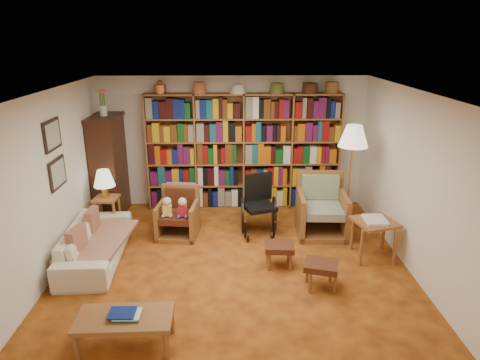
{
  "coord_description": "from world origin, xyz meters",
  "views": [
    {
      "loc": [
        -0.02,
        -5.48,
        3.18
      ],
      "look_at": [
        0.1,
        0.6,
        1.13
      ],
      "focal_mm": 32.0,
      "sensor_mm": 36.0,
      "label": 1
    }
  ],
  "objects_px": {
    "side_table_lamp": "(107,206)",
    "side_table_papers": "(374,226)",
    "sofa": "(96,243)",
    "armchair_sage": "(321,210)",
    "floor_lamp": "(353,140)",
    "coffee_table": "(125,320)",
    "footstool_a": "(279,248)",
    "wheelchair": "(259,206)",
    "footstool_b": "(321,267)",
    "armchair_leather": "(178,215)"
  },
  "relations": [
    {
      "from": "wheelchair",
      "to": "side_table_lamp",
      "type": "bearing_deg",
      "value": 178.18
    },
    {
      "from": "floor_lamp",
      "to": "armchair_leather",
      "type": "bearing_deg",
      "value": -177.76
    },
    {
      "from": "wheelchair",
      "to": "footstool_b",
      "type": "height_order",
      "value": "wheelchair"
    },
    {
      "from": "armchair_sage",
      "to": "coffee_table",
      "type": "height_order",
      "value": "armchair_sage"
    },
    {
      "from": "footstool_b",
      "to": "footstool_a",
      "type": "bearing_deg",
      "value": 131.2
    },
    {
      "from": "sofa",
      "to": "footstool_a",
      "type": "distance_m",
      "value": 2.71
    },
    {
      "from": "armchair_sage",
      "to": "footstool_a",
      "type": "bearing_deg",
      "value": -125.13
    },
    {
      "from": "side_table_lamp",
      "to": "wheelchair",
      "type": "height_order",
      "value": "wheelchair"
    },
    {
      "from": "armchair_sage",
      "to": "side_table_papers",
      "type": "height_order",
      "value": "armchair_sage"
    },
    {
      "from": "wheelchair",
      "to": "side_table_papers",
      "type": "height_order",
      "value": "wheelchair"
    },
    {
      "from": "side_table_lamp",
      "to": "side_table_papers",
      "type": "bearing_deg",
      "value": -13.77
    },
    {
      "from": "armchair_sage",
      "to": "side_table_papers",
      "type": "distance_m",
      "value": 1.12
    },
    {
      "from": "footstool_b",
      "to": "coffee_table",
      "type": "relative_size",
      "value": 0.5
    },
    {
      "from": "floor_lamp",
      "to": "footstool_a",
      "type": "bearing_deg",
      "value": -136.39
    },
    {
      "from": "sofa",
      "to": "wheelchair",
      "type": "xyz_separation_m",
      "value": [
        2.48,
        0.95,
        0.18
      ]
    },
    {
      "from": "sofa",
      "to": "footstool_b",
      "type": "xyz_separation_m",
      "value": [
        3.2,
        -0.81,
        0.03
      ]
    },
    {
      "from": "side_table_lamp",
      "to": "armchair_sage",
      "type": "bearing_deg",
      "value": -1.67
    },
    {
      "from": "coffee_table",
      "to": "side_table_papers",
      "type": "bearing_deg",
      "value": 30.15
    },
    {
      "from": "footstool_b",
      "to": "coffee_table",
      "type": "distance_m",
      "value": 2.56
    },
    {
      "from": "side_table_papers",
      "to": "footstool_a",
      "type": "xyz_separation_m",
      "value": [
        -1.43,
        -0.24,
        -0.22
      ]
    },
    {
      "from": "footstool_b",
      "to": "wheelchair",
      "type": "bearing_deg",
      "value": 112.31
    },
    {
      "from": "armchair_sage",
      "to": "footstool_a",
      "type": "xyz_separation_m",
      "value": [
        -0.82,
        -1.17,
        -0.1
      ]
    },
    {
      "from": "coffee_table",
      "to": "sofa",
      "type": "bearing_deg",
      "value": 114.88
    },
    {
      "from": "side_table_papers",
      "to": "side_table_lamp",
      "type": "bearing_deg",
      "value": 166.23
    },
    {
      "from": "side_table_lamp",
      "to": "footstool_b",
      "type": "distance_m",
      "value": 3.78
    },
    {
      "from": "side_table_lamp",
      "to": "side_table_papers",
      "type": "xyz_separation_m",
      "value": [
        4.24,
        -1.04,
        0.07
      ]
    },
    {
      "from": "footstool_b",
      "to": "armchair_sage",
      "type": "bearing_deg",
      "value": 79.25
    },
    {
      "from": "armchair_sage",
      "to": "footstool_a",
      "type": "height_order",
      "value": "armchair_sage"
    },
    {
      "from": "armchair_sage",
      "to": "floor_lamp",
      "type": "height_order",
      "value": "floor_lamp"
    },
    {
      "from": "floor_lamp",
      "to": "sofa",
      "type": "bearing_deg",
      "value": -166.06
    },
    {
      "from": "armchair_leather",
      "to": "floor_lamp",
      "type": "bearing_deg",
      "value": 2.24
    },
    {
      "from": "sofa",
      "to": "floor_lamp",
      "type": "xyz_separation_m",
      "value": [
        4.0,
        0.99,
        1.3
      ]
    },
    {
      "from": "side_table_papers",
      "to": "footstool_b",
      "type": "relative_size",
      "value": 1.35
    },
    {
      "from": "armchair_leather",
      "to": "floor_lamp",
      "type": "height_order",
      "value": "floor_lamp"
    },
    {
      "from": "floor_lamp",
      "to": "footstool_a",
      "type": "height_order",
      "value": "floor_lamp"
    },
    {
      "from": "armchair_leather",
      "to": "wheelchair",
      "type": "bearing_deg",
      "value": 3.03
    },
    {
      "from": "side_table_papers",
      "to": "armchair_sage",
      "type": "bearing_deg",
      "value": 123.14
    },
    {
      "from": "sofa",
      "to": "footstool_a",
      "type": "relative_size",
      "value": 4.41
    },
    {
      "from": "side_table_lamp",
      "to": "wheelchair",
      "type": "xyz_separation_m",
      "value": [
        2.58,
        -0.08,
        0.02
      ]
    },
    {
      "from": "side_table_lamp",
      "to": "footstool_a",
      "type": "relative_size",
      "value": 1.41
    },
    {
      "from": "sofa",
      "to": "armchair_sage",
      "type": "distance_m",
      "value": 3.65
    },
    {
      "from": "sofa",
      "to": "wheelchair",
      "type": "height_order",
      "value": "wheelchair"
    },
    {
      "from": "floor_lamp",
      "to": "side_table_papers",
      "type": "height_order",
      "value": "floor_lamp"
    },
    {
      "from": "sofa",
      "to": "coffee_table",
      "type": "xyz_separation_m",
      "value": [
        0.88,
        -1.9,
        0.05
      ]
    },
    {
      "from": "side_table_lamp",
      "to": "sofa",
      "type": "bearing_deg",
      "value": -84.48
    },
    {
      "from": "armchair_leather",
      "to": "footstool_a",
      "type": "bearing_deg",
      "value": -35.45
    },
    {
      "from": "sofa",
      "to": "floor_lamp",
      "type": "relative_size",
      "value": 1.03
    },
    {
      "from": "wheelchair",
      "to": "footstool_b",
      "type": "bearing_deg",
      "value": -67.69
    },
    {
      "from": "side_table_lamp",
      "to": "floor_lamp",
      "type": "height_order",
      "value": "floor_lamp"
    },
    {
      "from": "floor_lamp",
      "to": "coffee_table",
      "type": "bearing_deg",
      "value": -137.23
    }
  ]
}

